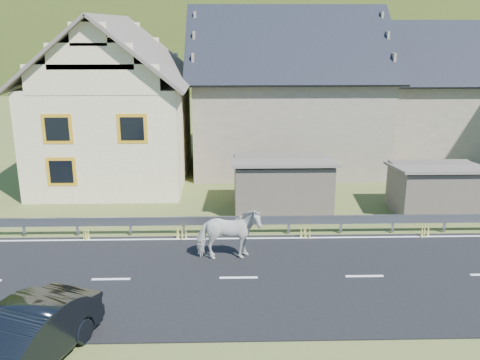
{
  "coord_description": "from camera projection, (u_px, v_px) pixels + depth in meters",
  "views": [
    {
      "loc": [
        -4.35,
        -15.28,
        7.73
      ],
      "look_at": [
        -3.85,
        3.86,
        2.12
      ],
      "focal_mm": 40.0,
      "sensor_mm": 36.0,
      "label": 1
    }
  ],
  "objects": [
    {
      "name": "road",
      "position": [
        364.0,
        277.0,
        16.93
      ],
      "size": [
        60.0,
        7.0,
        0.04
      ],
      "primitive_type": "cube",
      "color": "black",
      "rests_on": "ground"
    },
    {
      "name": "horse",
      "position": [
        228.0,
        234.0,
        17.92
      ],
      "size": [
        1.12,
        2.2,
        1.8
      ],
      "primitive_type": "imported",
      "rotation": [
        0.0,
        0.0,
        1.64
      ],
      "color": "beige",
      "rests_on": "road"
    },
    {
      "name": "house_stone_a",
      "position": [
        286.0,
        81.0,
        30.0
      ],
      "size": [
        10.8,
        9.8,
        8.9
      ],
      "color": "gray",
      "rests_on": "ground"
    },
    {
      "name": "shed_left",
      "position": [
        282.0,
        185.0,
        22.82
      ],
      "size": [
        4.3,
        3.3,
        2.4
      ],
      "primitive_type": "cube",
      "color": "#6B6051",
      "rests_on": "ground"
    },
    {
      "name": "mountain",
      "position": [
        252.0,
        103.0,
        195.38
      ],
      "size": [
        440.0,
        280.0,
        260.0
      ],
      "primitive_type": "ellipsoid",
      "color": "#2A3F19",
      "rests_on": "ground"
    },
    {
      "name": "house_cream",
      "position": [
        114.0,
        93.0,
        26.98
      ],
      "size": [
        7.8,
        9.8,
        8.3
      ],
      "color": "#FBEBB7",
      "rests_on": "ground"
    },
    {
      "name": "shed_right",
      "position": [
        436.0,
        190.0,
        22.53
      ],
      "size": [
        3.8,
        2.9,
        2.2
      ],
      "primitive_type": "cube",
      "color": "#6B6051",
      "rests_on": "ground"
    },
    {
      "name": "house_stone_b",
      "position": [
        447.0,
        84.0,
        32.28
      ],
      "size": [
        9.8,
        8.8,
        8.1
      ],
      "color": "gray",
      "rests_on": "ground"
    },
    {
      "name": "guardrail",
      "position": [
        341.0,
        220.0,
        20.31
      ],
      "size": [
        28.1,
        0.09,
        0.75
      ],
      "color": "#93969B",
      "rests_on": "ground"
    },
    {
      "name": "car",
      "position": [
        22.0,
        342.0,
        12.22
      ],
      "size": [
        2.96,
        4.74,
        1.47
      ],
      "primitive_type": "imported",
      "rotation": [
        0.0,
        0.0,
        -0.34
      ],
      "color": "black",
      "rests_on": "ground"
    },
    {
      "name": "lane_markings",
      "position": [
        365.0,
        276.0,
        16.93
      ],
      "size": [
        60.0,
        6.6,
        0.01
      ],
      "primitive_type": "cube",
      "color": "silver",
      "rests_on": "road"
    },
    {
      "name": "ground",
      "position": [
        364.0,
        277.0,
        16.94
      ],
      "size": [
        160.0,
        160.0,
        0.0
      ],
      "primitive_type": "plane",
      "color": "#404F21",
      "rests_on": "ground"
    }
  ]
}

